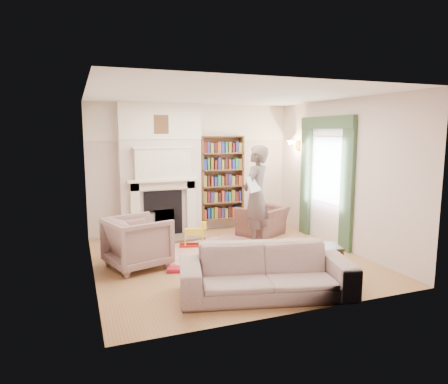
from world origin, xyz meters
name	(u,v)px	position (x,y,z in m)	size (l,w,h in m)	color
floor	(229,259)	(0.00, 0.00, 0.00)	(4.50, 4.50, 0.00)	olive
ceiling	(229,95)	(0.00, 0.00, 2.80)	(4.50, 4.50, 0.00)	white
wall_back	(192,168)	(0.00, 2.25, 1.40)	(4.50, 4.50, 0.00)	beige
wall_front	(299,201)	(0.00, -2.25, 1.40)	(4.50, 4.50, 0.00)	beige
wall_left	(90,186)	(-2.25, 0.00, 1.40)	(4.50, 4.50, 0.00)	beige
wall_right	(340,175)	(2.25, 0.00, 1.40)	(4.50, 4.50, 0.00)	beige
fireplace	(161,171)	(-0.75, 2.05, 1.39)	(1.70, 0.58, 2.80)	beige
bookcase	(222,178)	(0.65, 2.12, 1.18)	(1.00, 0.24, 1.85)	brown
window	(327,170)	(2.23, 0.40, 1.45)	(0.02, 0.90, 1.30)	silver
curtain_left	(347,187)	(2.20, -0.30, 1.20)	(0.07, 0.32, 2.40)	#304A31
curtain_right	(306,179)	(2.20, 1.10, 1.20)	(0.07, 0.32, 2.40)	#304A31
pelmet	(327,123)	(2.19, 0.40, 2.38)	(0.09, 1.70, 0.24)	#304A31
wall_sconce	(290,146)	(2.03, 1.50, 1.90)	(0.20, 0.24, 0.24)	gold
rug	(229,250)	(0.17, 0.46, 0.01)	(2.42, 1.86, 0.01)	beige
armchair_reading	(263,221)	(1.28, 1.29, 0.31)	(0.95, 0.83, 0.62)	#4E3329
armchair_left	(138,242)	(-1.55, 0.15, 0.42)	(0.89, 0.92, 0.84)	gray
sofa	(266,271)	(-0.10, -1.63, 0.34)	(2.31, 0.90, 0.67)	#C0AE9E
man_reading	(256,196)	(0.83, 0.69, 0.97)	(0.71, 0.47, 1.95)	#524442
newspaper	(253,184)	(0.68, 0.49, 1.23)	(0.44, 0.02, 0.31)	silver
coffee_table	(317,260)	(1.01, -1.16, 0.23)	(0.70, 0.45, 0.45)	#342312
paraffin_heater	(149,226)	(-1.06, 1.82, 0.28)	(0.24, 0.24, 0.55)	#A5A7AD
rocking_horse	(194,234)	(-0.36, 0.94, 0.24)	(0.56, 0.22, 0.49)	yellow
board_game	(202,262)	(-0.51, -0.06, 0.03)	(0.32, 0.32, 0.03)	#DCBD4D
game_box_lid	(177,269)	(-1.00, -0.29, 0.04)	(0.30, 0.20, 0.05)	#B01429
comic_annuals	(247,264)	(0.16, -0.41, 0.02)	(0.73, 0.68, 0.02)	red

